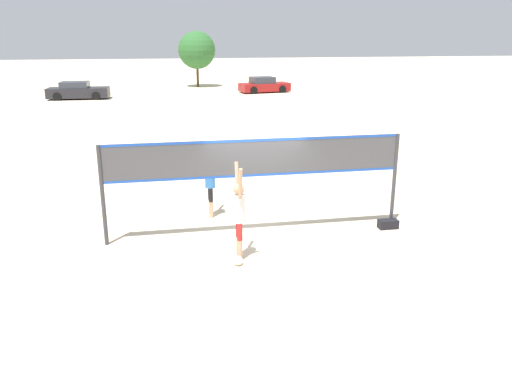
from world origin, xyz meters
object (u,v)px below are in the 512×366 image
(player_blocker, at_px, (210,179))
(parked_car_mid, at_px, (264,85))
(volleyball, at_px, (238,261))
(gear_bag, at_px, (388,224))
(parked_car_near, at_px, (78,91))
(tree_left_cluster, at_px, (197,50))
(player_spiker, at_px, (239,210))
(volleyball_net, at_px, (256,165))

(player_blocker, distance_m, parked_car_mid, 31.60)
(volleyball, height_order, gear_bag, gear_bag)
(gear_bag, bearing_deg, volleyball, -160.96)
(parked_car_near, relative_size, tree_left_cluster, 0.89)
(parked_car_near, bearing_deg, parked_car_mid, 8.72)
(parked_car_near, xyz_separation_m, parked_car_mid, (15.48, 1.92, -0.01))
(parked_car_near, distance_m, tree_left_cluster, 13.29)
(tree_left_cluster, bearing_deg, gear_bag, -86.77)
(tree_left_cluster, bearing_deg, player_spiker, -92.84)
(volleyball_net, height_order, parked_car_mid, volleyball_net)
(gear_bag, distance_m, parked_car_near, 32.85)
(player_spiker, xyz_separation_m, parked_car_mid, (7.35, 33.51, -0.56))
(player_blocker, bearing_deg, volleyball_net, 34.27)
(tree_left_cluster, bearing_deg, parked_car_mid, -49.16)
(volleyball, bearing_deg, tree_left_cluster, 87.07)
(gear_bag, bearing_deg, parked_car_near, 111.95)
(player_spiker, xyz_separation_m, volleyball, (-0.08, -0.33, -1.06))
(player_blocker, relative_size, parked_car_mid, 0.46)
(player_spiker, xyz_separation_m, tree_left_cluster, (1.97, 39.74, 2.32))
(parked_car_near, relative_size, parked_car_mid, 1.03)
(parked_car_near, height_order, tree_left_cluster, tree_left_cluster)
(volleyball_net, distance_m, parked_car_near, 31.47)
(volleyball_net, relative_size, volleyball, 34.89)
(gear_bag, xyz_separation_m, parked_car_mid, (3.21, 32.39, 0.50))
(player_spiker, height_order, volleyball, player_spiker)
(volleyball_net, bearing_deg, player_blocker, 124.27)
(volleyball, relative_size, parked_car_mid, 0.05)
(gear_bag, height_order, parked_car_mid, parked_car_mid)
(volleyball, relative_size, parked_car_near, 0.05)
(player_blocker, bearing_deg, parked_car_near, -164.87)
(gear_bag, height_order, tree_left_cluster, tree_left_cluster)
(player_blocker, bearing_deg, player_spiker, 7.30)
(gear_bag, bearing_deg, tree_left_cluster, 93.23)
(gear_bag, relative_size, tree_left_cluster, 0.10)
(volleyball_net, height_order, gear_bag, volleyball_net)
(gear_bag, height_order, parked_car_near, parked_car_near)
(volleyball, xyz_separation_m, gear_bag, (4.23, 1.46, 0.01))
(parked_car_mid, distance_m, tree_left_cluster, 8.72)
(volleyball_net, xyz_separation_m, gear_bag, (3.50, -0.26, -1.71))
(player_spiker, relative_size, gear_bag, 4.33)
(volleyball, xyz_separation_m, tree_left_cluster, (2.05, 40.07, 3.38))
(player_spiker, height_order, parked_car_near, player_spiker)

